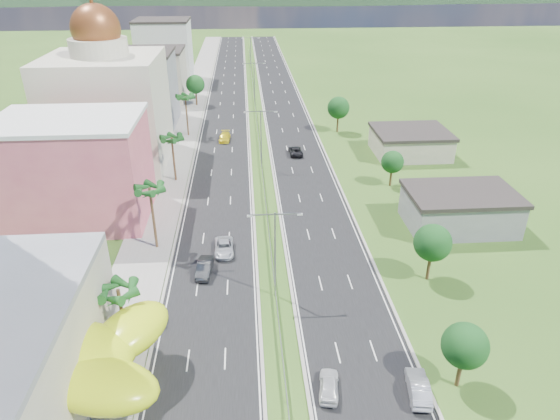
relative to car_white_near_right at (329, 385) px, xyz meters
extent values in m
plane|color=#2D5119|center=(-3.94, 4.90, -0.78)|extent=(500.00, 500.00, 0.00)
cube|color=black|center=(-11.44, 94.90, -0.76)|extent=(11.00, 260.00, 0.04)
cube|color=black|center=(3.56, 94.90, -0.76)|extent=(11.00, 260.00, 0.04)
cube|color=gray|center=(-20.94, 94.90, -0.72)|extent=(7.00, 260.00, 0.12)
cube|color=gray|center=(-3.94, 76.90, -0.16)|extent=(0.08, 216.00, 0.28)
cube|color=gray|center=(-3.94, 178.90, -0.43)|extent=(0.10, 0.12, 0.70)
cylinder|color=gray|center=(-3.94, 14.90, 4.72)|extent=(0.20, 0.20, 11.00)
cube|color=gray|center=(-5.38, 14.90, 10.02)|extent=(2.88, 0.12, 0.12)
cube|color=gray|center=(-2.50, 14.90, 10.02)|extent=(2.88, 0.12, 0.12)
cube|color=silver|center=(-6.66, 14.90, 9.92)|extent=(0.60, 0.25, 0.18)
cube|color=silver|center=(-1.22, 14.90, 9.92)|extent=(0.60, 0.25, 0.18)
cylinder|color=gray|center=(-3.94, 54.90, 4.72)|extent=(0.20, 0.20, 11.00)
cube|color=gray|center=(-5.38, 54.90, 10.02)|extent=(2.88, 0.12, 0.12)
cube|color=gray|center=(-2.50, 54.90, 10.02)|extent=(2.88, 0.12, 0.12)
cube|color=silver|center=(-6.66, 54.90, 9.92)|extent=(0.60, 0.25, 0.18)
cube|color=silver|center=(-1.22, 54.90, 9.92)|extent=(0.60, 0.25, 0.18)
cylinder|color=gray|center=(-3.94, 99.90, 4.72)|extent=(0.20, 0.20, 11.00)
cube|color=gray|center=(-5.38, 99.90, 10.02)|extent=(2.88, 0.12, 0.12)
cube|color=gray|center=(-2.50, 99.90, 10.02)|extent=(2.88, 0.12, 0.12)
cube|color=silver|center=(-6.66, 99.90, 9.92)|extent=(0.60, 0.25, 0.18)
cube|color=silver|center=(-1.22, 99.90, 9.92)|extent=(0.60, 0.25, 0.18)
cylinder|color=gray|center=(-3.94, 144.90, 4.72)|extent=(0.20, 0.20, 11.00)
cube|color=gray|center=(-5.38, 144.90, 10.02)|extent=(2.88, 0.12, 0.12)
cube|color=gray|center=(-2.50, 144.90, 10.02)|extent=(2.88, 0.12, 0.12)
cube|color=silver|center=(-6.66, 144.90, 9.92)|extent=(0.60, 0.25, 0.18)
cube|color=silver|center=(-1.22, 144.90, 9.92)|extent=(0.60, 0.25, 0.18)
cylinder|color=gray|center=(-27.94, 2.90, 1.22)|extent=(0.50, 0.50, 4.00)
cylinder|color=gray|center=(-20.94, -2.10, 1.22)|extent=(0.50, 0.50, 4.00)
cylinder|color=gray|center=(-18.94, 2.90, 1.22)|extent=(0.50, 0.50, 4.00)
cube|color=#C85268|center=(-31.94, 36.90, 6.72)|extent=(20.00, 15.00, 15.00)
cube|color=beige|center=(-31.94, 59.90, 9.22)|extent=(20.00, 20.00, 20.00)
cylinder|color=beige|center=(-31.94, 59.90, 20.72)|extent=(10.00, 10.00, 3.00)
sphere|color=brown|center=(-31.94, 59.90, 23.72)|extent=(8.40, 8.40, 8.40)
cube|color=slate|center=(-30.94, 84.90, 7.22)|extent=(16.00, 15.00, 16.00)
cube|color=#A29C85|center=(-30.94, 106.90, 5.72)|extent=(16.00, 15.00, 13.00)
cube|color=silver|center=(-30.94, 129.90, 8.22)|extent=(16.00, 15.00, 18.00)
cube|color=slate|center=(24.06, 29.90, 1.72)|extent=(15.00, 10.00, 5.00)
cube|color=#A29C85|center=(26.06, 59.90, 1.42)|extent=(14.00, 12.00, 4.40)
cylinder|color=#47301C|center=(-19.44, 6.90, 2.97)|extent=(0.36, 0.36, 7.50)
cylinder|color=#47301C|center=(-19.44, 26.90, 3.72)|extent=(0.36, 0.36, 9.00)
cylinder|color=#47301C|center=(-19.44, 49.90, 3.22)|extent=(0.36, 0.36, 8.00)
cylinder|color=#47301C|center=(-19.44, 74.90, 3.62)|extent=(0.36, 0.36, 8.80)
cylinder|color=#47301C|center=(-19.44, 99.90, 1.67)|extent=(0.40, 0.40, 4.90)
sphere|color=#174A1A|center=(-19.44, 99.90, 4.82)|extent=(4.90, 4.90, 4.90)
cylinder|color=#47301C|center=(12.06, -0.10, 1.32)|extent=(0.40, 0.40, 4.20)
sphere|color=#174A1A|center=(12.06, -0.10, 4.02)|extent=(4.20, 4.20, 4.20)
cylinder|color=#47301C|center=(15.06, 16.90, 1.49)|extent=(0.40, 0.40, 4.55)
sphere|color=#174A1A|center=(15.06, 16.90, 4.42)|extent=(4.55, 4.55, 4.55)
cylinder|color=#47301C|center=(18.06, 44.90, 1.14)|extent=(0.40, 0.40, 3.85)
sphere|color=#174A1A|center=(18.06, 44.90, 3.62)|extent=(3.85, 3.85, 3.85)
cylinder|color=#47301C|center=(14.06, 74.90, 1.67)|extent=(0.40, 0.40, 4.90)
sphere|color=#174A1A|center=(14.06, 74.90, 4.82)|extent=(4.90, 4.90, 4.90)
imported|color=black|center=(-12.51, 20.08, 0.08)|extent=(2.18, 5.12, 1.64)
imported|color=#B2B5BA|center=(-10.21, 24.91, 0.00)|extent=(2.66, 5.46, 1.50)
imported|color=gold|center=(-11.27, 70.76, 0.04)|extent=(2.52, 5.55, 1.58)
imported|color=silver|center=(0.00, 0.00, 0.00)|extent=(2.48, 4.60, 1.49)
imported|color=#A4A6AC|center=(8.05, -0.90, 0.08)|extent=(2.47, 5.19, 1.64)
imported|color=black|center=(3.16, 61.22, 0.00)|extent=(2.59, 5.40, 1.48)
imported|color=black|center=(-16.24, 10.65, -0.10)|extent=(0.67, 2.03, 1.28)
camera|label=1|loc=(-6.90, -32.82, 35.02)|focal=32.00mm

